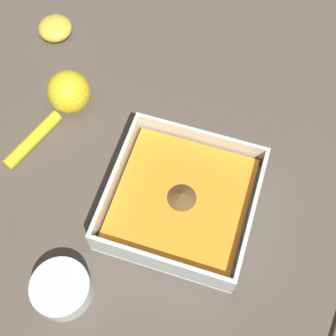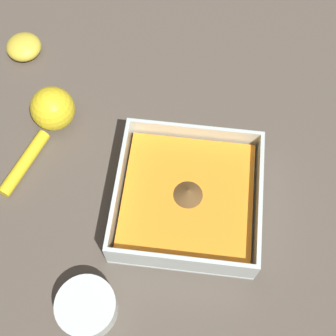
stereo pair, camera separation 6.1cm
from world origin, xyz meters
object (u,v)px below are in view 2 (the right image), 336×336
square_dish (188,199)px  lemon_half (24,47)px  lemon_squeezer (49,115)px  spice_bowl (87,307)px

square_dish → lemon_half: 0.42m
square_dish → lemon_squeezer: lemon_squeezer is taller
square_dish → lemon_half: square_dish is taller
spice_bowl → square_dish: bearing=145.5°
lemon_half → spice_bowl: bearing=24.9°
spice_bowl → lemon_half: (-0.44, -0.20, -0.00)m
square_dish → spice_bowl: size_ratio=2.57×
square_dish → lemon_squeezer: size_ratio=1.15×
square_dish → spice_bowl: square_dish is taller
spice_bowl → lemon_half: spice_bowl is taller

